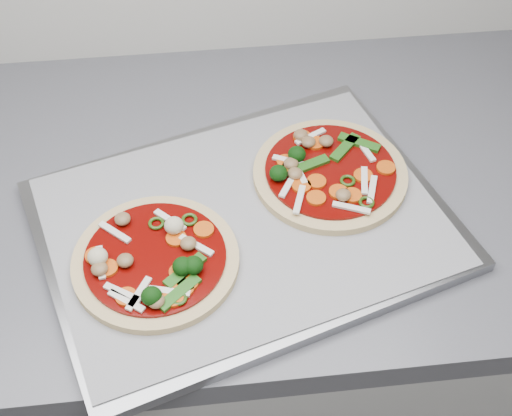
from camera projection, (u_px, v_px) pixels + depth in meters
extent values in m
cube|color=gray|center=(245.00, 225.00, 0.90)|extent=(0.59, 0.50, 0.02)
cube|color=gray|center=(245.00, 220.00, 0.90)|extent=(0.55, 0.47, 0.00)
cylinder|color=tan|center=(156.00, 261.00, 0.85)|extent=(0.27, 0.27, 0.01)
cylinder|color=#620700|center=(155.00, 257.00, 0.84)|extent=(0.23, 0.23, 0.00)
cylinder|color=#F25708|center=(173.00, 298.00, 0.80)|extent=(0.03, 0.03, 0.00)
ellipsoid|color=olive|center=(188.00, 243.00, 0.84)|extent=(0.02, 0.02, 0.01)
ellipsoid|color=#C1B393|center=(98.00, 257.00, 0.83)|extent=(0.03, 0.03, 0.02)
ellipsoid|color=#0A3309|center=(183.00, 266.00, 0.82)|extent=(0.03, 0.03, 0.02)
cube|color=white|center=(196.00, 245.00, 0.85)|extent=(0.04, 0.04, 0.00)
ellipsoid|color=olive|center=(125.00, 260.00, 0.83)|extent=(0.02, 0.02, 0.01)
ellipsoid|color=#C1B393|center=(174.00, 225.00, 0.86)|extent=(0.03, 0.03, 0.02)
ellipsoid|color=#0A3309|center=(151.00, 296.00, 0.79)|extent=(0.03, 0.03, 0.02)
cylinder|color=#F25708|center=(204.00, 230.00, 0.86)|extent=(0.04, 0.04, 0.00)
cylinder|color=#F25708|center=(188.00, 282.00, 0.81)|extent=(0.04, 0.04, 0.00)
cube|color=white|center=(101.00, 262.00, 0.83)|extent=(0.01, 0.05, 0.00)
torus|color=#254610|center=(179.00, 298.00, 0.80)|extent=(0.03, 0.03, 0.00)
cube|color=#236318|center=(185.00, 271.00, 0.82)|extent=(0.05, 0.05, 0.00)
cube|color=white|center=(126.00, 301.00, 0.79)|extent=(0.04, 0.04, 0.00)
ellipsoid|color=olive|center=(123.00, 219.00, 0.87)|extent=(0.03, 0.03, 0.01)
cylinder|color=#F25708|center=(180.00, 272.00, 0.82)|extent=(0.03, 0.03, 0.00)
ellipsoid|color=#0A3309|center=(193.00, 265.00, 0.82)|extent=(0.03, 0.03, 0.02)
cube|color=white|center=(139.00, 294.00, 0.80)|extent=(0.03, 0.05, 0.00)
cube|color=#236318|center=(179.00, 293.00, 0.80)|extent=(0.05, 0.05, 0.00)
cylinder|color=#F25708|center=(176.00, 238.00, 0.85)|extent=(0.04, 0.04, 0.00)
cube|color=white|center=(115.00, 232.00, 0.86)|extent=(0.04, 0.04, 0.00)
cylinder|color=#F25708|center=(126.00, 297.00, 0.80)|extent=(0.03, 0.03, 0.00)
cube|color=white|center=(123.00, 293.00, 0.80)|extent=(0.04, 0.03, 0.00)
cylinder|color=#F25708|center=(183.00, 288.00, 0.81)|extent=(0.03, 0.03, 0.00)
torus|color=#254610|center=(156.00, 223.00, 0.87)|extent=(0.02, 0.02, 0.00)
cube|color=white|center=(169.00, 291.00, 0.80)|extent=(0.05, 0.02, 0.00)
torus|color=#254610|center=(189.00, 220.00, 0.87)|extent=(0.03, 0.03, 0.00)
cylinder|color=#F25708|center=(96.00, 256.00, 0.84)|extent=(0.03, 0.03, 0.00)
cylinder|color=#F25708|center=(107.00, 268.00, 0.83)|extent=(0.04, 0.04, 0.00)
ellipsoid|color=olive|center=(156.00, 301.00, 0.79)|extent=(0.02, 0.02, 0.01)
cube|color=white|center=(170.00, 220.00, 0.87)|extent=(0.04, 0.04, 0.00)
ellipsoid|color=olive|center=(100.00, 269.00, 0.82)|extent=(0.02, 0.02, 0.01)
cylinder|color=tan|center=(330.00, 174.00, 0.94)|extent=(0.27, 0.27, 0.01)
cylinder|color=#620700|center=(330.00, 170.00, 0.94)|extent=(0.23, 0.23, 0.00)
ellipsoid|color=olive|center=(326.00, 141.00, 0.96)|extent=(0.02, 0.02, 0.01)
cube|color=white|center=(299.00, 171.00, 0.93)|extent=(0.02, 0.05, 0.00)
ellipsoid|color=#0A3309|center=(279.00, 173.00, 0.92)|extent=(0.03, 0.03, 0.02)
cylinder|color=#F25708|center=(352.00, 195.00, 0.90)|extent=(0.03, 0.03, 0.00)
torus|color=#254610|center=(348.00, 181.00, 0.92)|extent=(0.03, 0.03, 0.00)
cube|color=white|center=(351.00, 208.00, 0.89)|extent=(0.05, 0.03, 0.00)
cube|color=#236318|center=(308.00, 165.00, 0.94)|extent=(0.06, 0.03, 0.00)
cylinder|color=#F25708|center=(316.00, 198.00, 0.90)|extent=(0.03, 0.03, 0.00)
cylinder|color=#F25708|center=(301.00, 186.00, 0.91)|extent=(0.04, 0.04, 0.00)
cube|color=white|center=(364.00, 181.00, 0.92)|extent=(0.02, 0.05, 0.00)
cylinder|color=#F25708|center=(286.00, 162.00, 0.94)|extent=(0.03, 0.03, 0.00)
cube|color=white|center=(289.00, 184.00, 0.91)|extent=(0.03, 0.05, 0.00)
cylinder|color=#F25708|center=(315.00, 143.00, 0.96)|extent=(0.04, 0.04, 0.00)
cylinder|color=#F25708|center=(317.00, 182.00, 0.92)|extent=(0.03, 0.03, 0.00)
cylinder|color=#F25708|center=(339.00, 192.00, 0.90)|extent=(0.03, 0.03, 0.00)
cube|color=white|center=(290.00, 161.00, 0.94)|extent=(0.05, 0.03, 0.00)
cube|color=#236318|center=(359.00, 143.00, 0.96)|extent=(0.06, 0.04, 0.00)
ellipsoid|color=olive|center=(343.00, 195.00, 0.89)|extent=(0.03, 0.03, 0.01)
cube|color=white|center=(372.00, 190.00, 0.91)|extent=(0.02, 0.05, 0.00)
cylinder|color=#F25708|center=(386.00, 168.00, 0.93)|extent=(0.03, 0.03, 0.00)
ellipsoid|color=olive|center=(301.00, 135.00, 0.97)|extent=(0.03, 0.03, 0.01)
torus|color=#254610|center=(366.00, 202.00, 0.89)|extent=(0.02, 0.02, 0.00)
cube|color=white|center=(310.00, 137.00, 0.97)|extent=(0.05, 0.03, 0.00)
ellipsoid|color=olive|center=(295.00, 174.00, 0.92)|extent=(0.03, 0.03, 0.01)
cube|color=#236318|center=(345.00, 147.00, 0.96)|extent=(0.05, 0.05, 0.00)
cylinder|color=#F25708|center=(291.00, 168.00, 0.93)|extent=(0.03, 0.03, 0.00)
ellipsoid|color=#0A3309|center=(297.00, 154.00, 0.94)|extent=(0.03, 0.03, 0.02)
cylinder|color=#F25708|center=(363.00, 176.00, 0.92)|extent=(0.03, 0.03, 0.00)
ellipsoid|color=olive|center=(308.00, 142.00, 0.96)|extent=(0.03, 0.03, 0.01)
cube|color=white|center=(365.00, 150.00, 0.96)|extent=(0.02, 0.05, 0.00)
ellipsoid|color=olive|center=(291.00, 163.00, 0.93)|extent=(0.02, 0.02, 0.01)
cylinder|color=#F25708|center=(302.00, 137.00, 0.97)|extent=(0.04, 0.04, 0.00)
cube|color=white|center=(299.00, 200.00, 0.90)|extent=(0.02, 0.05, 0.00)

